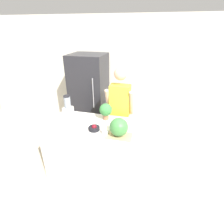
% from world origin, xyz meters
% --- Properties ---
extents(ground_plane, '(14.00, 14.00, 0.00)m').
position_xyz_m(ground_plane, '(0.00, 0.00, 0.00)').
color(ground_plane, beige).
extents(wall_back, '(8.00, 0.06, 2.60)m').
position_xyz_m(wall_back, '(0.00, 2.13, 1.30)').
color(wall_back, silver).
rests_on(wall_back, ground_plane).
extents(counter_island, '(2.10, 0.80, 0.93)m').
position_xyz_m(counter_island, '(0.00, 0.40, 0.46)').
color(counter_island, beige).
rests_on(counter_island, ground_plane).
extents(refrigerator, '(0.76, 0.74, 1.83)m').
position_xyz_m(refrigerator, '(-0.87, 1.72, 0.92)').
color(refrigerator, '#232328').
rests_on(refrigerator, ground_plane).
extents(person, '(0.50, 0.27, 1.74)m').
position_xyz_m(person, '(0.00, 1.03, 0.91)').
color(person, '#333338').
rests_on(person, ground_plane).
extents(cutting_board, '(0.38, 0.23, 0.01)m').
position_xyz_m(cutting_board, '(0.17, 0.19, 0.94)').
color(cutting_board, tan).
rests_on(cutting_board, counter_island).
extents(watermelon, '(0.27, 0.27, 0.27)m').
position_xyz_m(watermelon, '(0.16, 0.20, 1.08)').
color(watermelon, '#3D7F3D').
rests_on(watermelon, cutting_board).
extents(bowl_cherries, '(0.17, 0.17, 0.09)m').
position_xyz_m(bowl_cherries, '(-0.24, 0.27, 0.96)').
color(bowl_cherries, black).
rests_on(bowl_cherries, counter_island).
extents(bowl_cream, '(0.11, 0.11, 0.11)m').
position_xyz_m(bowl_cream, '(-0.04, 0.21, 0.98)').
color(bowl_cream, white).
rests_on(bowl_cream, counter_island).
extents(blender, '(0.15, 0.15, 0.34)m').
position_xyz_m(blender, '(-0.88, 0.69, 1.08)').
color(blender, silver).
rests_on(blender, counter_island).
extents(potted_plant, '(0.21, 0.21, 0.28)m').
position_xyz_m(potted_plant, '(-0.16, 0.64, 1.10)').
color(potted_plant, '#996647').
rests_on(potted_plant, counter_island).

